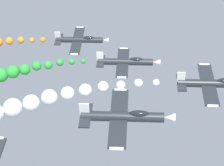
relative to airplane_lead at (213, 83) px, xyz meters
The scene contains 6 objects.
airplane_lead is the anchor object (origin of this frame).
smoke_trail_lead 23.90m from the airplane_lead, 84.14° to the right, with size 5.66×23.40×5.44m.
airplane_left_inner 16.76m from the airplane_lead, 134.42° to the right, with size 9.31×10.35×3.26m.
smoke_trail_left_inner 31.08m from the airplane_lead, 109.51° to the right, with size 3.67×14.89×3.69m.
airplane_right_inner 16.84m from the airplane_lead, 43.10° to the right, with size 9.08×10.35×3.70m.
airplane_left_outer 32.32m from the airplane_lead, 138.98° to the right, with size 9.03×10.35×3.83m.
Camera 1 is at (54.44, 3.38, 138.49)m, focal length 67.53 mm.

